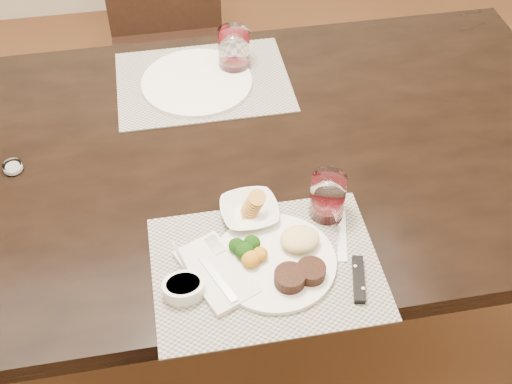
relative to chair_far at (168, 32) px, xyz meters
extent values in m
plane|color=#4F2D19|center=(0.00, -0.93, -0.50)|extent=(4.50, 4.50, 0.00)
cube|color=black|center=(0.00, -0.93, 0.22)|extent=(2.00, 1.00, 0.05)
cube|color=black|center=(0.92, -0.51, -0.15)|extent=(0.08, 0.08, 0.70)
cube|color=black|center=(0.00, -0.08, -0.07)|extent=(0.42, 0.42, 0.04)
cube|color=black|center=(-0.18, -0.26, -0.30)|extent=(0.04, 0.04, 0.41)
cube|color=black|center=(0.18, -0.26, -0.30)|extent=(0.04, 0.04, 0.41)
cube|color=black|center=(-0.18, 0.10, -0.30)|extent=(0.04, 0.04, 0.41)
cube|color=black|center=(0.18, 0.10, -0.30)|extent=(0.04, 0.04, 0.41)
cube|color=gray|center=(0.12, -1.29, 0.25)|extent=(0.46, 0.34, 0.00)
cube|color=gray|center=(0.07, -0.65, 0.25)|extent=(0.46, 0.34, 0.00)
cylinder|color=white|center=(0.13, -1.29, 0.26)|extent=(0.25, 0.25, 0.01)
cylinder|color=black|center=(0.15, -1.35, 0.27)|extent=(0.06, 0.06, 0.03)
cylinder|color=black|center=(0.20, -1.34, 0.27)|extent=(0.06, 0.06, 0.03)
ellipsoid|color=#D6C580|center=(0.19, -1.26, 0.28)|extent=(0.08, 0.07, 0.03)
ellipsoid|color=#133E0B|center=(0.08, -1.27, 0.28)|extent=(0.04, 0.04, 0.03)
ellipsoid|color=#AF6C16|center=(0.09, -1.29, 0.28)|extent=(0.04, 0.04, 0.03)
cube|color=silver|center=(0.01, -1.29, 0.26)|extent=(0.17, 0.21, 0.01)
cube|color=silver|center=(0.01, -1.32, 0.27)|extent=(0.06, 0.12, 0.01)
cube|color=silver|center=(0.02, -1.23, 0.27)|extent=(0.04, 0.05, 0.00)
cube|color=silver|center=(0.29, -1.24, 0.25)|extent=(0.06, 0.15, 0.00)
cube|color=black|center=(0.29, -1.36, 0.26)|extent=(0.05, 0.11, 0.01)
imported|color=white|center=(0.11, -1.15, 0.27)|extent=(0.13, 0.13, 0.03)
cylinder|color=#B18337|center=(0.11, -1.15, 0.29)|extent=(0.04, 0.04, 0.04)
cylinder|color=white|center=(-0.05, -1.33, 0.27)|extent=(0.08, 0.08, 0.03)
cylinder|color=#0C3610|center=(-0.05, -1.33, 0.28)|extent=(0.07, 0.07, 0.01)
cube|color=silver|center=(-0.05, -1.27, 0.30)|extent=(0.01, 0.05, 0.04)
cylinder|color=white|center=(0.27, -1.17, 0.30)|extent=(0.08, 0.08, 0.10)
cylinder|color=#3B0509|center=(0.27, -1.17, 0.26)|extent=(0.06, 0.06, 0.03)
cylinder|color=white|center=(0.05, -0.66, 0.26)|extent=(0.30, 0.30, 0.01)
cylinder|color=white|center=(0.16, -0.61, 0.31)|extent=(0.09, 0.09, 0.12)
cylinder|color=#3B0509|center=(0.16, -0.61, 0.27)|extent=(0.07, 0.07, 0.03)
cylinder|color=white|center=(-0.41, -0.91, 0.26)|extent=(0.04, 0.04, 0.02)
cylinder|color=white|center=(-0.41, -0.91, 0.25)|extent=(0.03, 0.03, 0.01)
camera|label=1|loc=(-0.04, -2.06, 1.30)|focal=45.00mm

